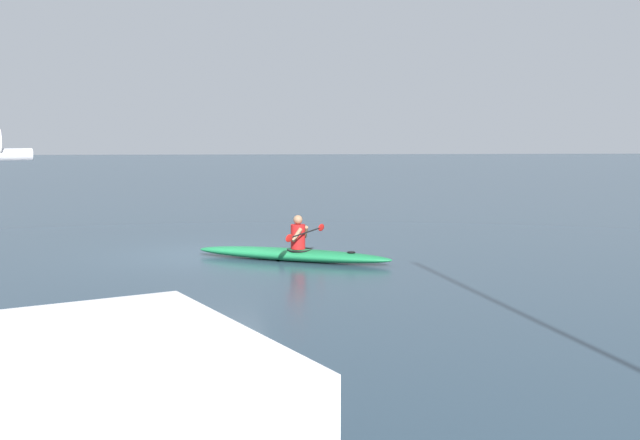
# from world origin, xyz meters

# --- Properties ---
(ground_plane) EXTENTS (160.00, 160.00, 0.00)m
(ground_plane) POSITION_xyz_m (0.00, 0.00, 0.00)
(ground_plane) COLOR #283D4C
(kayak) EXTENTS (4.63, 2.57, 0.28)m
(kayak) POSITION_xyz_m (-2.00, 0.84, 0.14)
(kayak) COLOR #19723F
(kayak) RESTS_ON ground
(kayaker) EXTENTS (1.02, 2.20, 0.78)m
(kayaker) POSITION_xyz_m (-2.15, 0.91, 0.62)
(kayaker) COLOR red
(kayaker) RESTS_ON kayak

